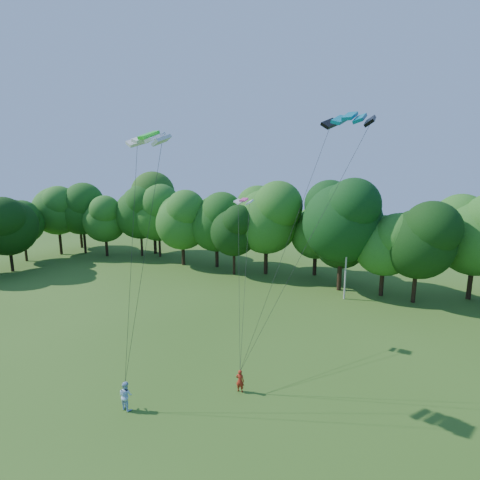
% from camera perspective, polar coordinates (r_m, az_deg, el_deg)
% --- Properties ---
extents(utility_pole, '(1.52, 0.32, 7.63)m').
position_cam_1_polar(utility_pole, '(43.51, 15.83, -3.75)').
color(utility_pole, '#ABA9A2').
rests_on(utility_pole, ground).
extents(kite_flyer_left, '(0.62, 0.46, 1.57)m').
position_cam_1_polar(kite_flyer_left, '(26.59, 0.01, -20.66)').
color(kite_flyer_left, '#A62515').
rests_on(kite_flyer_left, ground).
extents(kite_flyer_right, '(0.96, 0.78, 1.84)m').
position_cam_1_polar(kite_flyer_right, '(25.97, -17.02, -21.70)').
color(kite_flyer_right, '#B3D7F9').
rests_on(kite_flyer_right, ground).
extents(kite_teal, '(3.19, 1.65, 0.65)m').
position_cam_1_polar(kite_teal, '(24.97, 16.40, 17.67)').
color(kite_teal, '#046F89').
rests_on(kite_teal, ground).
extents(kite_green, '(3.07, 1.79, 0.60)m').
position_cam_1_polar(kite_green, '(23.88, -13.74, 15.27)').
color(kite_green, '#21DE24').
rests_on(kite_green, ground).
extents(kite_pink, '(1.56, 0.77, 0.28)m').
position_cam_1_polar(kite_pink, '(30.97, 0.58, 6.16)').
color(kite_pink, '#CF3983').
rests_on(kite_pink, ground).
extents(tree_back_west, '(9.86, 9.86, 14.34)m').
position_cam_1_polar(tree_back_west, '(65.04, -13.08, 5.70)').
color(tree_back_west, '#321B14').
rests_on(tree_back_west, ground).
extents(tree_back_center, '(10.24, 10.24, 14.89)m').
position_cam_1_polar(tree_back_center, '(45.57, 15.39, 3.81)').
color(tree_back_center, black).
rests_on(tree_back_center, ground).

